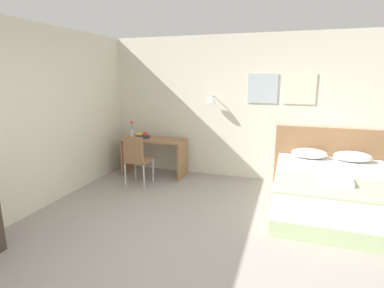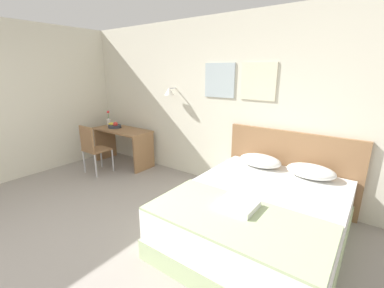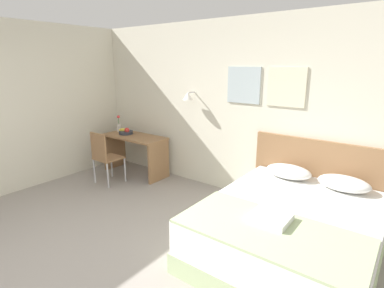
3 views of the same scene
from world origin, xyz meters
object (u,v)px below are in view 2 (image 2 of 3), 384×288
object	(u,v)px
headboard	(289,168)
desk	(123,140)
pillow_left	(260,161)
flower_vase	(109,121)
throw_blanket	(235,217)
fruit_bowl	(114,126)
desk_chair	(92,146)
folded_towel_near_foot	(237,205)
bed	(258,217)
pillow_right	(311,171)

from	to	relation	value
headboard	desk	xyz separation A→B (m)	(-3.17, -0.34, -0.02)
headboard	pillow_left	distance (m)	0.44
flower_vase	pillow_left	bearing A→B (deg)	0.04
throw_blanket	flower_vase	distance (m)	3.95
throw_blanket	fruit_bowl	world-z (taller)	fruit_bowl
fruit_bowl	desk_chair	bearing A→B (deg)	-73.10
folded_towel_near_foot	flower_vase	distance (m)	3.85
throw_blanket	flower_vase	bearing A→B (deg)	159.45
throw_blanket	bed	bearing A→B (deg)	90.00
pillow_left	pillow_right	distance (m)	0.66
pillow_right	desk_chair	xyz separation A→B (m)	(-3.53, -0.75, -0.12)
throw_blanket	desk	distance (m)	3.43
pillow_left	pillow_right	bearing A→B (deg)	0.00
pillow_right	fruit_bowl	xyz separation A→B (m)	(-3.73, -0.08, 0.12)
bed	headboard	distance (m)	1.08
desk_chair	flower_vase	distance (m)	0.94
folded_towel_near_foot	pillow_left	bearing A→B (deg)	102.53
fruit_bowl	flower_vase	xyz separation A→B (m)	(-0.28, 0.08, 0.06)
pillow_left	desk	world-z (taller)	pillow_left
pillow_left	bed	bearing A→B (deg)	-67.38
bed	desk	xyz separation A→B (m)	(-3.17, 0.71, 0.23)
fruit_bowl	flower_vase	world-z (taller)	flower_vase
desk	fruit_bowl	distance (m)	0.35
bed	desk	distance (m)	3.26
headboard	pillow_left	bearing A→B (deg)	-141.46
fruit_bowl	throw_blanket	bearing A→B (deg)	-20.97
pillow_left	throw_blanket	world-z (taller)	pillow_left
headboard	desk_chair	size ratio (longest dim) A/B	1.98
fruit_bowl	folded_towel_near_foot	bearing A→B (deg)	-19.12
bed	pillow_right	xyz separation A→B (m)	(0.33, 0.79, 0.37)
desk_chair	fruit_bowl	world-z (taller)	desk_chair
pillow_left	desk_chair	world-z (taller)	desk_chair
pillow_left	desk	distance (m)	2.85
desk	flower_vase	world-z (taller)	flower_vase
folded_towel_near_foot	pillow_right	bearing A→B (deg)	72.85
pillow_left	desk	size ratio (longest dim) A/B	0.47
flower_vase	headboard	bearing A→B (deg)	4.11
throw_blanket	folded_towel_near_foot	xyz separation A→B (m)	(-0.05, 0.14, 0.04)
headboard	fruit_bowl	xyz separation A→B (m)	(-3.40, -0.34, 0.24)
headboard	pillow_right	size ratio (longest dim) A/B	3.10
bed	flower_vase	size ratio (longest dim) A/B	6.50
headboard	desk	size ratio (longest dim) A/B	1.46
folded_towel_near_foot	bed	bearing A→B (deg)	83.23
bed	pillow_right	distance (m)	0.93
bed	folded_towel_near_foot	world-z (taller)	folded_towel_near_foot
bed	desk_chair	bearing A→B (deg)	179.24
desk	pillow_right	bearing A→B (deg)	1.27
desk	throw_blanket	bearing A→B (deg)	-22.39
headboard	desk	world-z (taller)	headboard
headboard	flower_vase	xyz separation A→B (m)	(-3.69, -0.26, 0.30)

